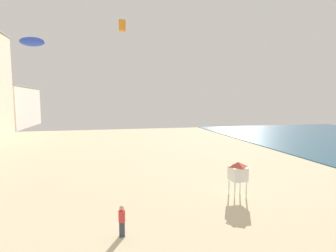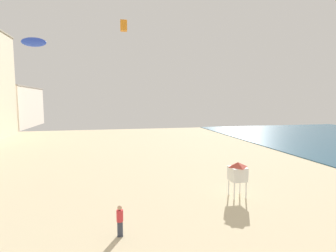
# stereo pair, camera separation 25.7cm
# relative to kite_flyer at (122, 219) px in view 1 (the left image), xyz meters

# --- Properties ---
(kite_flyer) EXTENTS (0.34, 0.34, 1.64)m
(kite_flyer) POSITION_rel_kite_flyer_xyz_m (0.00, 0.00, 0.00)
(kite_flyer) COLOR #383D4C
(kite_flyer) RESTS_ON ground
(lifeguard_stand) EXTENTS (1.10, 1.10, 2.55)m
(lifeguard_stand) POSITION_rel_kite_flyer_xyz_m (8.45, 3.75, 0.92)
(lifeguard_stand) COLOR white
(lifeguard_stand) RESTS_ON ground
(kite_blue_parafoil) EXTENTS (2.55, 0.71, 0.99)m
(kite_blue_parafoil) POSITION_rel_kite_flyer_xyz_m (-8.39, 18.06, 12.31)
(kite_blue_parafoil) COLOR blue
(kite_orange_box) EXTENTS (0.92, 0.92, 1.44)m
(kite_orange_box) POSITION_rel_kite_flyer_xyz_m (1.55, 24.90, 16.48)
(kite_orange_box) COLOR orange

